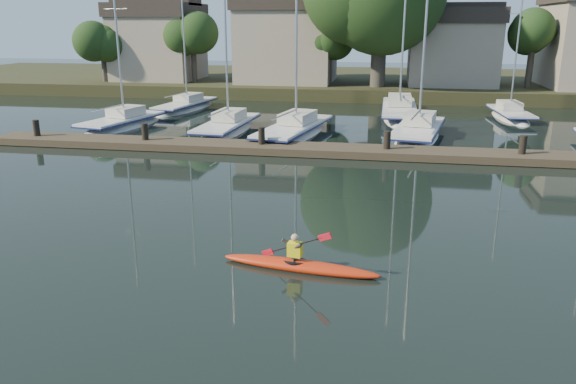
% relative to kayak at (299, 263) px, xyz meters
% --- Properties ---
extents(ground, '(160.00, 160.00, 0.00)m').
position_rel_kayak_xyz_m(ground, '(-0.93, -0.83, -0.16)').
color(ground, black).
rests_on(ground, ground).
extents(kayak, '(4.19, 1.14, 1.33)m').
position_rel_kayak_xyz_m(kayak, '(0.00, 0.00, 0.00)').
color(kayak, '#BF3E0E').
rests_on(kayak, ground).
extents(dock, '(34.00, 2.00, 1.80)m').
position_rel_kayak_xyz_m(dock, '(-0.93, 13.17, 0.04)').
color(dock, '#4A3E2A').
rests_on(dock, ground).
extents(sailboat_0, '(3.56, 7.74, 11.86)m').
position_rel_kayak_xyz_m(sailboat_0, '(-13.59, 18.09, -0.36)').
color(sailboat_0, silver).
rests_on(sailboat_0, ground).
extents(sailboat_1, '(2.53, 8.48, 13.69)m').
position_rel_kayak_xyz_m(sailboat_1, '(-7.03, 17.88, -0.35)').
color(sailboat_1, silver).
rests_on(sailboat_1, ground).
extents(sailboat_2, '(3.91, 9.73, 15.71)m').
position_rel_kayak_xyz_m(sailboat_2, '(-3.01, 17.31, -0.36)').
color(sailboat_2, silver).
rests_on(sailboat_2, ground).
extents(sailboat_3, '(3.73, 8.94, 13.99)m').
position_rel_kayak_xyz_m(sailboat_3, '(3.70, 17.99, -0.37)').
color(sailboat_3, silver).
rests_on(sailboat_3, ground).
extents(sailboat_5, '(3.10, 8.40, 13.59)m').
position_rel_kayak_xyz_m(sailboat_5, '(-12.35, 25.65, -0.33)').
color(sailboat_5, silver).
rests_on(sailboat_5, ground).
extents(sailboat_6, '(2.33, 10.99, 17.47)m').
position_rel_kayak_xyz_m(sailboat_6, '(2.79, 25.47, -0.36)').
color(sailboat_6, silver).
rests_on(sailboat_6, ground).
extents(sailboat_7, '(2.39, 7.21, 11.44)m').
position_rel_kayak_xyz_m(sailboat_7, '(9.97, 25.77, -0.33)').
color(sailboat_7, silver).
rests_on(sailboat_7, ground).
extents(shore, '(90.00, 25.25, 12.75)m').
position_rel_kayak_xyz_m(shore, '(0.68, 39.46, 3.07)').
color(shore, '#292F17').
rests_on(shore, ground).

